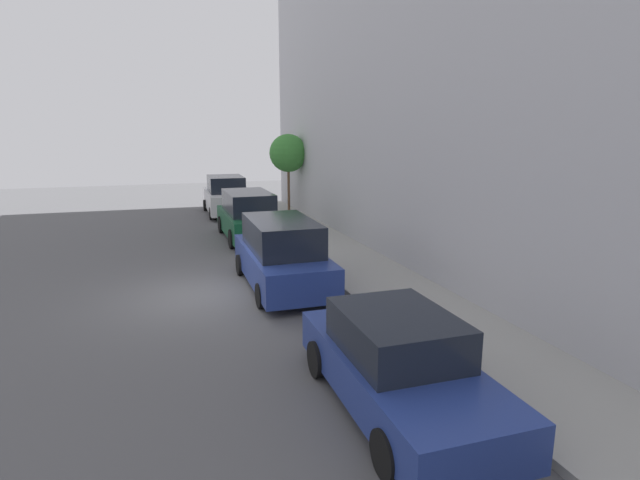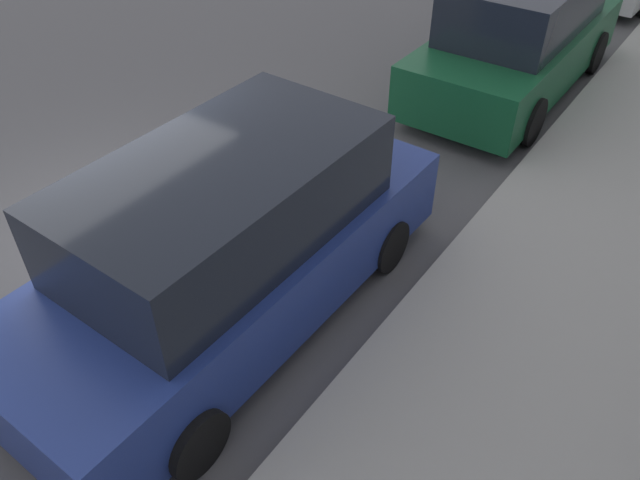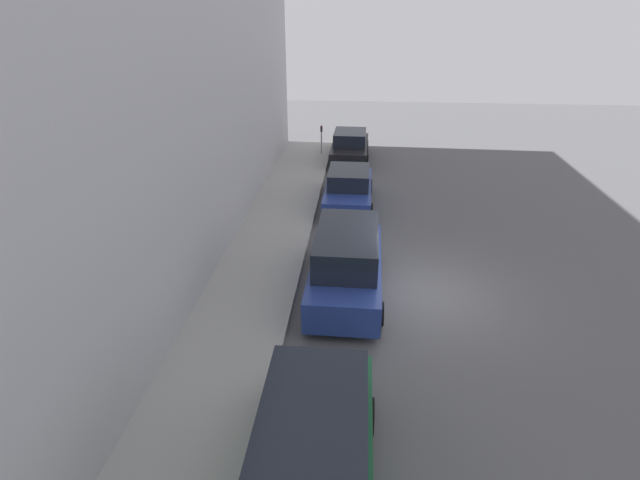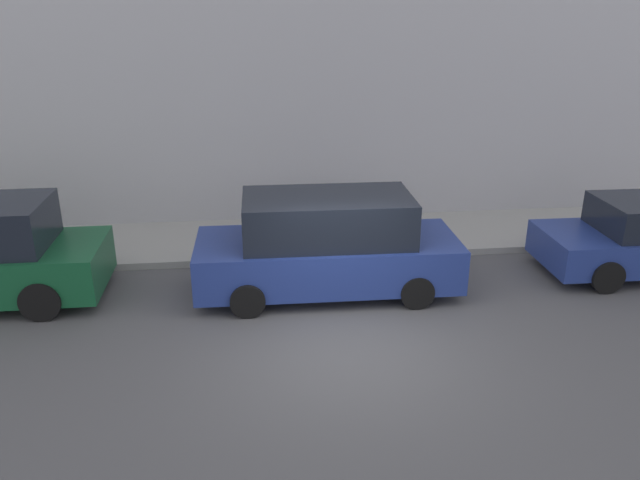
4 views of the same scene
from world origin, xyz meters
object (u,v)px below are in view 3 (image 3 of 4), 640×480
at_px(parked_sedan_nearest, 350,147).
at_px(parked_minivan_fourth, 313,458).
at_px(parked_sedan_second, 349,189).
at_px(parked_minivan_third, 347,263).
at_px(parking_meter_near, 321,136).

height_order(parked_sedan_nearest, parked_minivan_fourth, parked_minivan_fourth).
xyz_separation_m(parked_sedan_second, parked_minivan_third, (-0.17, 6.65, 0.20)).
distance_m(parked_sedan_nearest, parked_minivan_fourth, 19.62).
distance_m(parked_sedan_second, parking_meter_near, 7.23).
relative_size(parked_sedan_nearest, parked_minivan_third, 0.92).
height_order(parked_sedan_second, parked_minivan_third, parked_minivan_third).
height_order(parked_sedan_second, parking_meter_near, parking_meter_near).
bearing_deg(parked_sedan_nearest, parked_minivan_third, 91.42).
bearing_deg(parking_meter_near, parked_sedan_nearest, 156.44).
distance_m(parked_minivan_third, parking_meter_near, 13.80).
height_order(parked_minivan_third, parking_meter_near, parked_minivan_third).
bearing_deg(parked_minivan_third, parking_meter_near, -82.31).
relative_size(parked_sedan_nearest, parking_meter_near, 3.03).
height_order(parked_minivan_fourth, parking_meter_near, parked_minivan_fourth).
height_order(parked_sedan_second, parked_minivan_fourth, parked_minivan_fourth).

